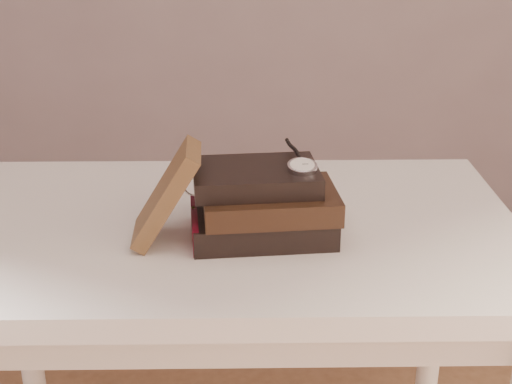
{
  "coord_description": "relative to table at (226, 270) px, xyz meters",
  "views": [
    {
      "loc": [
        0.03,
        -0.77,
        1.28
      ],
      "look_at": [
        0.05,
        0.3,
        0.82
      ],
      "focal_mm": 51.17,
      "sensor_mm": 36.0,
      "label": 1
    }
  ],
  "objects": [
    {
      "name": "journal",
      "position": [
        -0.09,
        -0.07,
        0.17
      ],
      "size": [
        0.12,
        0.11,
        0.16
      ],
      "primitive_type": "cube",
      "rotation": [
        0.0,
        0.55,
        0.05
      ],
      "color": "#472E1B",
      "rests_on": "table"
    },
    {
      "name": "book_stack",
      "position": [
        0.06,
        -0.05,
        0.15
      ],
      "size": [
        0.25,
        0.18,
        0.11
      ],
      "color": "black",
      "rests_on": "table"
    },
    {
      "name": "eyeglasses",
      "position": [
        -0.03,
        0.02,
        0.16
      ],
      "size": [
        0.1,
        0.12,
        0.05
      ],
      "color": "silver",
      "rests_on": "book_stack"
    },
    {
      "name": "table",
      "position": [
        0.0,
        0.0,
        0.0
      ],
      "size": [
        1.0,
        0.6,
        0.75
      ],
      "color": "white",
      "rests_on": "ground"
    },
    {
      "name": "pocket_watch",
      "position": [
        0.12,
        -0.05,
        0.21
      ],
      "size": [
        0.05,
        0.15,
        0.02
      ],
      "color": "silver",
      "rests_on": "book_stack"
    }
  ]
}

